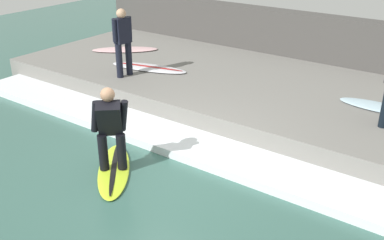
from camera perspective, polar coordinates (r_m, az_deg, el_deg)
The scene contains 10 objects.
ground_plane at distance 7.66m, azimuth -3.40°, elevation -6.75°, with size 28.00×28.00×0.00m, color #386056.
concrete_ledge at distance 10.35m, azimuth 9.36°, elevation 3.19°, with size 4.40×12.86×0.51m, color slate.
back_wall at distance 12.32m, azimuth 14.78°, elevation 9.06°, with size 0.50×13.51×1.68m, color #474442.
wave_foam_crest at distance 8.28m, azimuth 0.72°, elevation -3.50°, with size 1.03×12.22×0.15m, color silver.
surfboard_riding at distance 7.78m, azimuth -9.89°, elevation -6.28°, with size 1.72×1.58×0.07m.
surfer_riding at distance 7.39m, azimuth -10.36°, elevation -0.69°, with size 0.59×0.59×1.46m.
surfer_waiting_near at distance 10.55m, azimuth -8.79°, elevation 10.14°, with size 0.53×0.28×1.57m.
surfboard_waiting_near at distance 11.22m, azimuth -5.53°, elevation 6.64°, with size 1.00×2.09×0.07m.
surfboard_waiting_far at distance 9.56m, azimuth 22.91°, elevation 1.48°, with size 0.53×1.64×0.06m.
surfboard_spare at distance 12.88m, azimuth -8.51°, elevation 8.85°, with size 1.61×1.77×0.06m.
Camera 1 is at (-5.05, -4.16, 3.98)m, focal length 42.00 mm.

